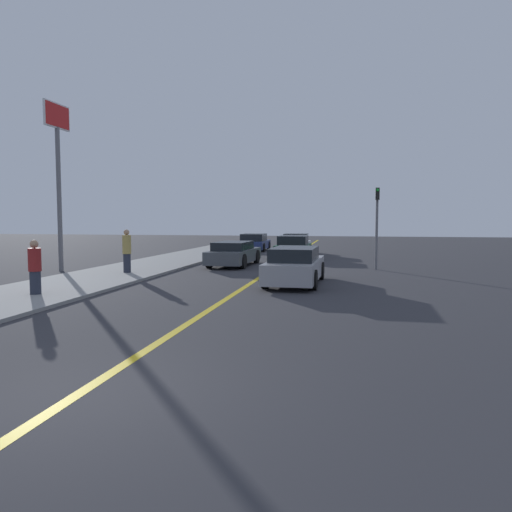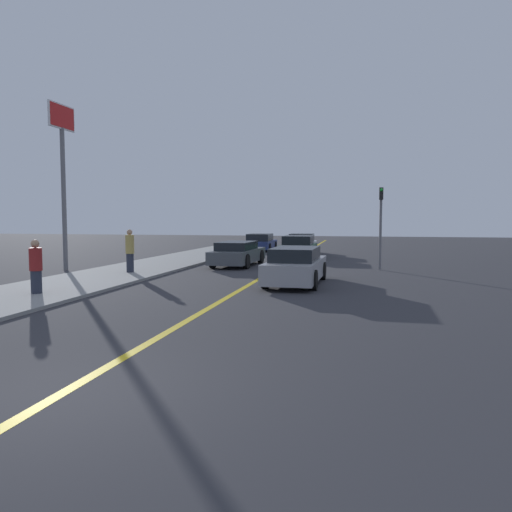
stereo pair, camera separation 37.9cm
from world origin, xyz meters
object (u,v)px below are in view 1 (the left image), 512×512
at_px(car_near_right_lane, 295,266).
at_px(traffic_light, 377,219).
at_px(car_ahead_center, 234,254).
at_px(car_parked_left_lot, 296,244).
at_px(pedestrian_mid_group, 35,267).
at_px(roadside_sign, 58,150).
at_px(car_far_distant, 293,247).
at_px(pedestrian_far_standing, 127,251).
at_px(car_oncoming_far, 254,242).

bearing_deg(car_near_right_lane, traffic_light, 62.15).
bearing_deg(car_ahead_center, car_parked_left_lot, 77.71).
xyz_separation_m(car_ahead_center, pedestrian_mid_group, (-3.55, -10.85, 0.30)).
bearing_deg(roadside_sign, car_far_distant, 45.24).
height_order(car_far_distant, traffic_light, traffic_light).
bearing_deg(pedestrian_mid_group, car_ahead_center, 71.88).
xyz_separation_m(car_parked_left_lot, traffic_light, (4.76, -9.50, 1.68)).
bearing_deg(pedestrian_far_standing, car_near_right_lane, -11.94).
xyz_separation_m(car_ahead_center, roadside_sign, (-7.06, -3.94, 4.79)).
xyz_separation_m(pedestrian_far_standing, traffic_light, (10.39, 4.10, 1.32)).
bearing_deg(car_oncoming_far, pedestrian_mid_group, -97.14).
bearing_deg(car_parked_left_lot, roadside_sign, -128.19).
distance_m(car_ahead_center, traffic_light, 7.16).
bearing_deg(traffic_light, pedestrian_mid_group, -135.80).
xyz_separation_m(car_parked_left_lot, pedestrian_far_standing, (-5.63, -13.61, 0.36)).
bearing_deg(roadside_sign, car_oncoming_far, 69.29).
bearing_deg(car_ahead_center, pedestrian_mid_group, -106.68).
bearing_deg(car_parked_left_lot, traffic_light, -65.79).
relative_size(car_near_right_lane, roadside_sign, 0.65).
bearing_deg(pedestrian_far_standing, car_parked_left_lot, 67.52).
xyz_separation_m(car_far_distant, roadside_sign, (-9.40, -9.48, 4.76)).
distance_m(car_near_right_lane, car_oncoming_far, 18.49).
bearing_deg(car_near_right_lane, car_oncoming_far, 106.87).
distance_m(car_near_right_lane, car_ahead_center, 7.37).
relative_size(pedestrian_mid_group, traffic_light, 0.43).
bearing_deg(car_oncoming_far, car_far_distant, -60.19).
bearing_deg(pedestrian_mid_group, traffic_light, 44.20).
xyz_separation_m(pedestrian_mid_group, roadside_sign, (-3.51, 6.90, 4.49)).
height_order(car_far_distant, car_oncoming_far, car_far_distant).
height_order(car_parked_left_lot, car_oncoming_far, car_parked_left_lot).
relative_size(traffic_light, roadside_sign, 0.51).
xyz_separation_m(car_far_distant, car_oncoming_far, (-3.57, 5.94, -0.05)).
bearing_deg(car_ahead_center, car_near_right_lane, -57.54).
bearing_deg(traffic_light, pedestrian_far_standing, -158.44).
relative_size(car_far_distant, car_oncoming_far, 0.90).
bearing_deg(roadside_sign, traffic_light, 13.18).
relative_size(car_ahead_center, car_parked_left_lot, 1.25).
height_order(car_ahead_center, pedestrian_mid_group, pedestrian_mid_group).
bearing_deg(pedestrian_mid_group, car_far_distant, 70.21).
xyz_separation_m(pedestrian_far_standing, roadside_sign, (-3.59, 0.83, 4.39)).
distance_m(pedestrian_mid_group, roadside_sign, 8.95).
height_order(car_far_distant, car_parked_left_lot, car_parked_left_lot).
distance_m(car_parked_left_lot, roadside_sign, 16.46).
distance_m(car_oncoming_far, traffic_light, 14.73).
xyz_separation_m(car_parked_left_lot, roadside_sign, (-9.22, -12.78, 4.75)).
relative_size(car_parked_left_lot, traffic_light, 1.03).
bearing_deg(roadside_sign, car_near_right_lane, -12.31).
distance_m(car_parked_left_lot, pedestrian_mid_group, 20.50).
height_order(car_far_distant, roadside_sign, roadside_sign).
height_order(car_near_right_lane, pedestrian_mid_group, pedestrian_mid_group).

